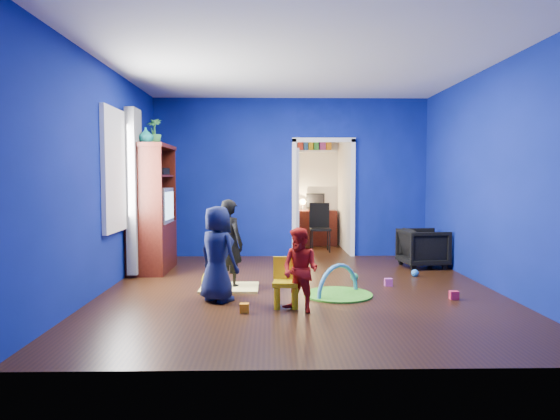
{
  "coord_description": "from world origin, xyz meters",
  "views": [
    {
      "loc": [
        -0.38,
        -6.42,
        1.45
      ],
      "look_at": [
        -0.25,
        0.4,
        1.01
      ],
      "focal_mm": 32.0,
      "sensor_mm": 36.0,
      "label": 1
    }
  ],
  "objects_px": {
    "tv_armoire": "(152,208)",
    "study_desk": "(316,228)",
    "crt_tv": "(154,206)",
    "child_navy": "(217,254)",
    "kid_chair": "(286,285)",
    "folding_chair": "(320,228)",
    "vase": "(146,135)",
    "child_black": "(230,243)",
    "play_mat": "(338,295)",
    "toddler_red": "(300,270)",
    "armchair": "(423,248)",
    "hopper_ball": "(216,282)"
  },
  "relations": [
    {
      "from": "tv_armoire",
      "to": "study_desk",
      "type": "xyz_separation_m",
      "value": [
        2.82,
        2.93,
        -0.6
      ]
    },
    {
      "from": "crt_tv",
      "to": "study_desk",
      "type": "distance_m",
      "value": 4.09
    },
    {
      "from": "child_navy",
      "to": "kid_chair",
      "type": "relative_size",
      "value": 2.24
    },
    {
      "from": "child_navy",
      "to": "folding_chair",
      "type": "bearing_deg",
      "value": -72.07
    },
    {
      "from": "child_navy",
      "to": "vase",
      "type": "relative_size",
      "value": 4.88
    },
    {
      "from": "crt_tv",
      "to": "folding_chair",
      "type": "relative_size",
      "value": 0.76
    },
    {
      "from": "child_black",
      "to": "kid_chair",
      "type": "bearing_deg",
      "value": 164.66
    },
    {
      "from": "child_navy",
      "to": "study_desk",
      "type": "relative_size",
      "value": 1.27
    },
    {
      "from": "tv_armoire",
      "to": "crt_tv",
      "type": "height_order",
      "value": "tv_armoire"
    },
    {
      "from": "tv_armoire",
      "to": "folding_chair",
      "type": "bearing_deg",
      "value": 34.93
    },
    {
      "from": "crt_tv",
      "to": "tv_armoire",
      "type": "bearing_deg",
      "value": 180.0
    },
    {
      "from": "crt_tv",
      "to": "play_mat",
      "type": "bearing_deg",
      "value": -32.91
    },
    {
      "from": "kid_chair",
      "to": "crt_tv",
      "type": "bearing_deg",
      "value": 137.99
    },
    {
      "from": "folding_chair",
      "to": "child_navy",
      "type": "bearing_deg",
      "value": -112.18
    },
    {
      "from": "child_navy",
      "to": "kid_chair",
      "type": "bearing_deg",
      "value": -159.72
    },
    {
      "from": "toddler_red",
      "to": "study_desk",
      "type": "bearing_deg",
      "value": 120.85
    },
    {
      "from": "armchair",
      "to": "folding_chair",
      "type": "distance_m",
      "value": 2.31
    },
    {
      "from": "child_navy",
      "to": "tv_armoire",
      "type": "distance_m",
      "value": 2.34
    },
    {
      "from": "kid_chair",
      "to": "tv_armoire",
      "type": "bearing_deg",
      "value": 138.56
    },
    {
      "from": "vase",
      "to": "toddler_red",
      "type": "bearing_deg",
      "value": -44.73
    },
    {
      "from": "toddler_red",
      "to": "hopper_ball",
      "type": "relative_size",
      "value": 2.58
    },
    {
      "from": "child_black",
      "to": "vase",
      "type": "relative_size",
      "value": 5.08
    },
    {
      "from": "vase",
      "to": "child_black",
      "type": "bearing_deg",
      "value": -34.68
    },
    {
      "from": "armchair",
      "to": "child_navy",
      "type": "bearing_deg",
      "value": 118.61
    },
    {
      "from": "child_black",
      "to": "hopper_ball",
      "type": "xyz_separation_m",
      "value": [
        -0.13,
        -0.5,
        -0.41
      ]
    },
    {
      "from": "crt_tv",
      "to": "play_mat",
      "type": "height_order",
      "value": "crt_tv"
    },
    {
      "from": "armchair",
      "to": "toddler_red",
      "type": "bearing_deg",
      "value": 134.51
    },
    {
      "from": "tv_armoire",
      "to": "kid_chair",
      "type": "height_order",
      "value": "tv_armoire"
    },
    {
      "from": "kid_chair",
      "to": "folding_chair",
      "type": "xyz_separation_m",
      "value": [
        0.81,
        4.21,
        0.21
      ]
    },
    {
      "from": "vase",
      "to": "folding_chair",
      "type": "height_order",
      "value": "vase"
    },
    {
      "from": "child_black",
      "to": "kid_chair",
      "type": "height_order",
      "value": "child_black"
    },
    {
      "from": "toddler_red",
      "to": "vase",
      "type": "xyz_separation_m",
      "value": [
        -2.16,
        2.14,
        1.62
      ]
    },
    {
      "from": "armchair",
      "to": "kid_chair",
      "type": "height_order",
      "value": "armchair"
    },
    {
      "from": "toddler_red",
      "to": "child_navy",
      "type": "bearing_deg",
      "value": -169.43
    },
    {
      "from": "toddler_red",
      "to": "vase",
      "type": "bearing_deg",
      "value": 173.11
    },
    {
      "from": "tv_armoire",
      "to": "kid_chair",
      "type": "distance_m",
      "value": 3.1
    },
    {
      "from": "child_navy",
      "to": "toddler_red",
      "type": "distance_m",
      "value": 1.06
    },
    {
      "from": "child_black",
      "to": "toddler_red",
      "type": "xyz_separation_m",
      "value": [
        0.86,
        -1.24,
        -0.13
      ]
    },
    {
      "from": "child_black",
      "to": "child_navy",
      "type": "bearing_deg",
      "value": 124.01
    },
    {
      "from": "vase",
      "to": "hopper_ball",
      "type": "bearing_deg",
      "value": -50.24
    },
    {
      "from": "child_navy",
      "to": "folding_chair",
      "type": "relative_size",
      "value": 1.22
    },
    {
      "from": "vase",
      "to": "play_mat",
      "type": "height_order",
      "value": "vase"
    },
    {
      "from": "folding_chair",
      "to": "play_mat",
      "type": "bearing_deg",
      "value": -92.27
    },
    {
      "from": "study_desk",
      "to": "toddler_red",
      "type": "bearing_deg",
      "value": -96.98
    },
    {
      "from": "hopper_ball",
      "to": "study_desk",
      "type": "distance_m",
      "value": 4.92
    },
    {
      "from": "toddler_red",
      "to": "play_mat",
      "type": "xyz_separation_m",
      "value": [
        0.51,
        0.74,
        -0.45
      ]
    },
    {
      "from": "hopper_ball",
      "to": "child_navy",
      "type": "bearing_deg",
      "value": -78.69
    },
    {
      "from": "child_black",
      "to": "tv_armoire",
      "type": "xyz_separation_m",
      "value": [
        -1.3,
        1.2,
        0.4
      ]
    },
    {
      "from": "hopper_ball",
      "to": "folding_chair",
      "type": "distance_m",
      "value": 4.04
    },
    {
      "from": "crt_tv",
      "to": "study_desk",
      "type": "xyz_separation_m",
      "value": [
        2.78,
        2.93,
        -0.65
      ]
    }
  ]
}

